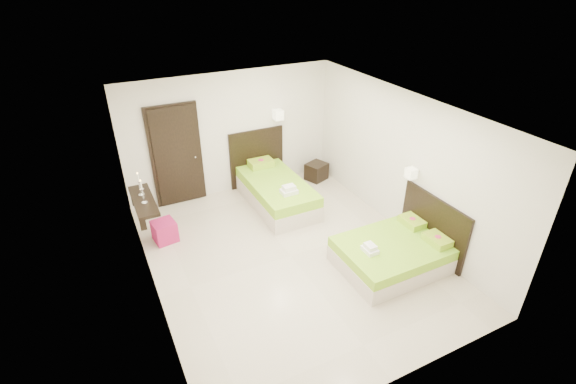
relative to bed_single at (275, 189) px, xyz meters
name	(u,v)px	position (x,y,z in m)	size (l,w,h in m)	color
floor	(291,256)	(-0.54, -1.79, -0.31)	(5.50, 5.50, 0.00)	beige
bed_single	(275,189)	(0.00, 0.00, 0.00)	(1.25, 2.09, 1.72)	beige
bed_double	(396,252)	(0.92, -2.76, -0.05)	(1.73, 1.47, 1.42)	beige
nightstand	(316,171)	(1.31, 0.53, -0.11)	(0.44, 0.39, 0.39)	black
ottoman	(165,231)	(-2.37, -0.34, -0.12)	(0.39, 0.39, 0.39)	#9E154E
door	(177,156)	(-1.74, 0.91, 0.74)	(1.02, 0.15, 2.14)	black
console_shelf	(143,201)	(-2.63, -0.19, 0.50)	(0.35, 1.20, 0.78)	black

